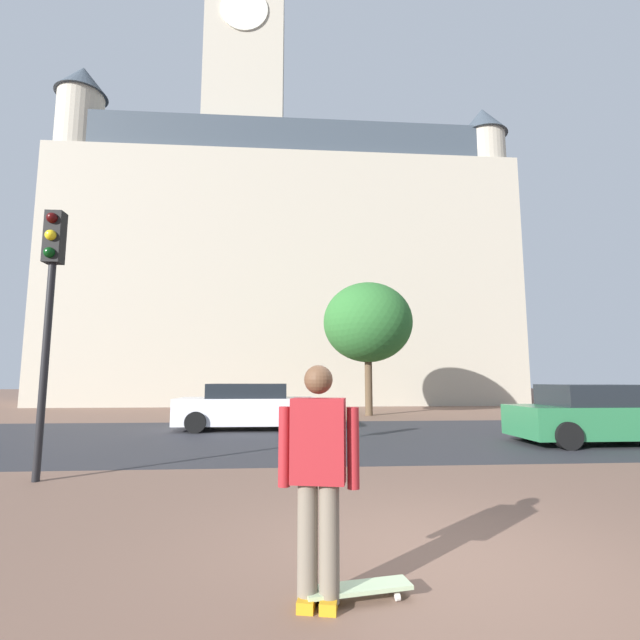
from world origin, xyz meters
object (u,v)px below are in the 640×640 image
at_px(car_white, 248,407).
at_px(traffic_light_pole, 50,288).
at_px(person_skater, 319,468).
at_px(car_green, 595,415).
at_px(skateboard, 358,588).

distance_m(car_white, traffic_light_pole, 8.16).
relative_size(person_skater, traffic_light_pole, 0.39).
distance_m(car_green, car_white, 9.88).
height_order(car_green, traffic_light_pole, traffic_light_pole).
distance_m(person_skater, car_green, 10.75).
height_order(skateboard, car_green, car_green).
height_order(skateboard, traffic_light_pole, traffic_light_pole).
relative_size(person_skater, car_green, 0.43).
xyz_separation_m(car_green, traffic_light_pole, (-11.78, -3.36, 2.42)).
bearing_deg(person_skater, car_white, 97.33).
xyz_separation_m(skateboard, car_white, (-1.79, 11.51, 0.63)).
height_order(car_white, traffic_light_pole, traffic_light_pole).
xyz_separation_m(person_skater, car_green, (7.57, 7.63, -0.25)).
distance_m(skateboard, car_green, 10.51).
bearing_deg(traffic_light_pole, person_skater, -45.41).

